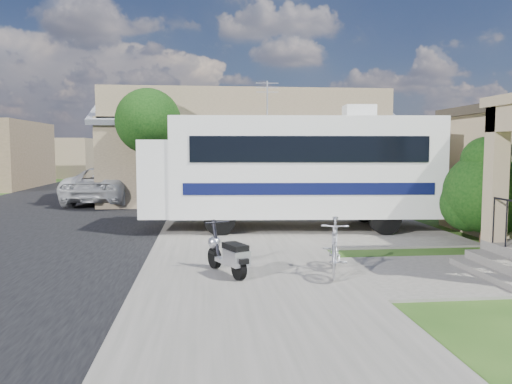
{
  "coord_description": "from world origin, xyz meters",
  "views": [
    {
      "loc": [
        -1.78,
        -9.74,
        2.38
      ],
      "look_at": [
        -0.5,
        2.5,
        1.3
      ],
      "focal_mm": 35.0,
      "sensor_mm": 36.0,
      "label": 1
    }
  ],
  "objects": [
    {
      "name": "ground",
      "position": [
        0.0,
        0.0,
        0.0
      ],
      "size": [
        120.0,
        120.0,
        0.0
      ],
      "primitive_type": "plane",
      "color": "#1C3E10"
    },
    {
      "name": "street_slab",
      "position": [
        -7.5,
        10.0,
        0.01
      ],
      "size": [
        9.0,
        80.0,
        0.02
      ],
      "primitive_type": "cube",
      "color": "black",
      "rests_on": "ground"
    },
    {
      "name": "sidewalk_slab",
      "position": [
        -1.0,
        10.0,
        0.03
      ],
      "size": [
        4.0,
        80.0,
        0.06
      ],
      "primitive_type": "cube",
      "color": "#5D5A53",
      "rests_on": "ground"
    },
    {
      "name": "driveway_slab",
      "position": [
        1.5,
        4.5,
        0.03
      ],
      "size": [
        7.0,
        6.0,
        0.05
      ],
      "primitive_type": "cube",
      "color": "#5D5A53",
      "rests_on": "ground"
    },
    {
      "name": "walk_slab",
      "position": [
        3.0,
        -1.0,
        0.03
      ],
      "size": [
        4.0,
        3.0,
        0.05
      ],
      "primitive_type": "cube",
      "color": "#5D5A53",
      "rests_on": "ground"
    },
    {
      "name": "warehouse",
      "position": [
        0.0,
        13.97,
        1.99
      ],
      "size": [
        12.5,
        8.4,
        5.04
      ],
      "color": "brown",
      "rests_on": "ground"
    },
    {
      "name": "distant_bldg_near",
      "position": [
        -15.0,
        34.0,
        1.6
      ],
      "size": [
        8.0,
        7.0,
        3.2
      ],
      "primitive_type": "cube",
      "color": "brown",
      "rests_on": "ground"
    },
    {
      "name": "street_tree_a",
      "position": [
        -3.7,
        9.05,
        3.25
      ],
      "size": [
        2.44,
        2.4,
        4.58
      ],
      "color": "#332216",
      "rests_on": "ground"
    },
    {
      "name": "street_tree_b",
      "position": [
        -3.7,
        19.05,
        3.39
      ],
      "size": [
        2.44,
        2.4,
        4.73
      ],
      "color": "#332216",
      "rests_on": "ground"
    },
    {
      "name": "street_tree_c",
      "position": [
        -3.7,
        28.05,
        3.1
      ],
      "size": [
        2.44,
        2.4,
        4.42
      ],
      "color": "#332216",
      "rests_on": "ground"
    },
    {
      "name": "motorhome",
      "position": [
        0.79,
        4.57,
        1.83
      ],
      "size": [
        8.48,
        3.26,
        4.25
      ],
      "rotation": [
        0.0,
        0.0,
        -0.08
      ],
      "color": "silver",
      "rests_on": "ground"
    },
    {
      "name": "shrub",
      "position": [
        5.18,
        1.94,
        1.37
      ],
      "size": [
        2.17,
        2.08,
        2.67
      ],
      "color": "#332216",
      "rests_on": "ground"
    },
    {
      "name": "scooter",
      "position": [
        -1.34,
        -0.74,
        0.43
      ],
      "size": [
        0.8,
        1.37,
        0.95
      ],
      "rotation": [
        0.0,
        0.0,
        0.42
      ],
      "color": "black",
      "rests_on": "ground"
    },
    {
      "name": "bicycle",
      "position": [
        0.61,
        -0.86,
        0.51
      ],
      "size": [
        0.93,
        1.78,
        1.03
      ],
      "primitive_type": "imported",
      "rotation": [
        0.0,
        0.0,
        -0.28
      ],
      "color": "#AEACB4",
      "rests_on": "ground"
    },
    {
      "name": "pickup_truck",
      "position": [
        -5.75,
        12.51,
        0.8
      ],
      "size": [
        3.58,
        6.11,
        1.6
      ],
      "primitive_type": "imported",
      "rotation": [
        0.0,
        0.0,
        2.97
      ],
      "color": "silver",
      "rests_on": "ground"
    },
    {
      "name": "van",
      "position": [
        -6.65,
        19.88,
        0.88
      ],
      "size": [
        2.82,
        6.17,
        1.75
      ],
      "primitive_type": "imported",
      "rotation": [
        0.0,
        0.0,
        0.06
      ],
      "color": "silver",
      "rests_on": "ground"
    },
    {
      "name": "garden_hose",
      "position": [
        3.79,
        -0.55,
        0.08
      ],
      "size": [
        0.36,
        0.36,
        0.16
      ],
      "primitive_type": "cylinder",
      "color": "#156A18",
      "rests_on": "ground"
    }
  ]
}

